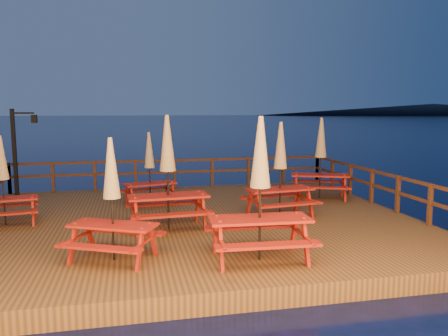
# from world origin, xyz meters

# --- Properties ---
(ground) EXTENTS (500.00, 500.00, 0.00)m
(ground) POSITION_xyz_m (0.00, 0.00, 0.00)
(ground) COLOR black
(ground) RESTS_ON ground
(deck) EXTENTS (12.00, 10.00, 0.40)m
(deck) POSITION_xyz_m (0.00, 0.00, 0.20)
(deck) COLOR #453016
(deck) RESTS_ON ground
(deck_piles) EXTENTS (11.44, 9.44, 1.40)m
(deck_piles) POSITION_xyz_m (0.00, 0.00, -0.30)
(deck_piles) COLOR #351C11
(deck_piles) RESTS_ON ground
(railing) EXTENTS (11.80, 9.75, 1.10)m
(railing) POSITION_xyz_m (0.00, 1.78, 1.16)
(railing) COLOR #351C11
(railing) RESTS_ON deck
(lamp_post) EXTENTS (0.85, 0.18, 3.00)m
(lamp_post) POSITION_xyz_m (-5.39, 4.55, 2.20)
(lamp_post) COLOR black
(lamp_post) RESTS_ON deck
(headland_right) EXTENTS (230.40, 86.40, 7.00)m
(headland_right) POSITION_xyz_m (185.00, 230.00, 3.50)
(headland_right) COLOR black
(headland_right) RESTS_ON ground
(picnic_table_0) EXTENTS (1.82, 1.59, 2.32)m
(picnic_table_0) POSITION_xyz_m (-4.85, 0.32, 1.60)
(picnic_table_0) COLOR maroon
(picnic_table_0) RESTS_ON deck
(picnic_table_1) EXTENTS (2.09, 1.77, 2.84)m
(picnic_table_1) POSITION_xyz_m (-0.74, -0.92, 1.87)
(picnic_table_1) COLOR maroon
(picnic_table_1) RESTS_ON deck
(picnic_table_2) EXTENTS (1.89, 1.70, 2.28)m
(picnic_table_2) POSITION_xyz_m (-1.06, 2.01, 1.58)
(picnic_table_2) COLOR maroon
(picnic_table_2) RESTS_ON deck
(picnic_table_3) EXTENTS (2.15, 2.01, 2.44)m
(picnic_table_3) POSITION_xyz_m (-2.01, -3.03, 1.67)
(picnic_table_3) COLOR maroon
(picnic_table_3) RESTS_ON deck
(picnic_table_4) EXTENTS (2.08, 1.74, 2.85)m
(picnic_table_4) POSITION_xyz_m (0.83, -3.62, 1.88)
(picnic_table_4) COLOR maroon
(picnic_table_4) RESTS_ON deck
(picnic_table_5) EXTENTS (2.32, 2.12, 2.70)m
(picnic_table_5) POSITION_xyz_m (4.59, 1.81, 1.80)
(picnic_table_5) COLOR maroon
(picnic_table_5) RESTS_ON deck
(picnic_table_6) EXTENTS (2.01, 1.73, 2.63)m
(picnic_table_6) POSITION_xyz_m (2.42, -0.30, 1.77)
(picnic_table_6) COLOR maroon
(picnic_table_6) RESTS_ON deck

